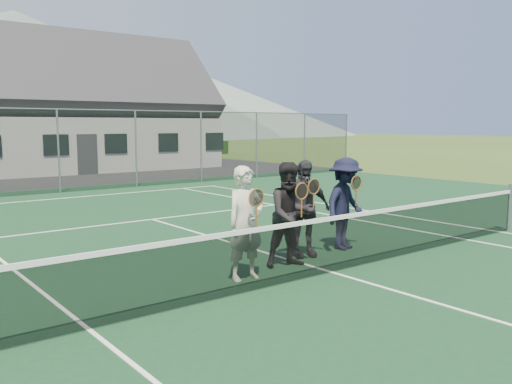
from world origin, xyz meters
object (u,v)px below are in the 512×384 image
at_px(player_d, 345,204).
at_px(player_b, 291,215).
at_px(clubhouse, 67,96).
at_px(player_a, 246,223).
at_px(tennis_net, 332,242).
at_px(player_c, 303,208).

bearing_deg(player_d, player_b, -169.60).
xyz_separation_m(clubhouse, player_a, (-5.36, -23.43, -3.07)).
bearing_deg(player_a, tennis_net, -22.50).
height_order(clubhouse, player_d, clubhouse).
relative_size(tennis_net, player_b, 6.49).
height_order(player_b, player_d, same).
relative_size(tennis_net, player_c, 6.49).
height_order(player_a, player_c, same).
xyz_separation_m(player_b, player_c, (0.64, 0.37, 0.00)).
bearing_deg(player_d, player_c, 176.81).
bearing_deg(player_c, player_b, -149.77).
distance_m(tennis_net, clubhouse, 24.57).
distance_m(clubhouse, player_c, 23.36).
height_order(tennis_net, player_a, player_a).
xyz_separation_m(player_a, player_b, (1.11, 0.19, -0.00)).
bearing_deg(player_b, player_a, -170.33).
bearing_deg(player_d, player_a, -169.89).
xyz_separation_m(clubhouse, player_b, (-4.25, -23.25, -3.07)).
height_order(tennis_net, player_b, player_b).
bearing_deg(tennis_net, player_d, 36.24).
distance_m(player_b, player_c, 0.74).
relative_size(player_c, player_d, 1.00).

